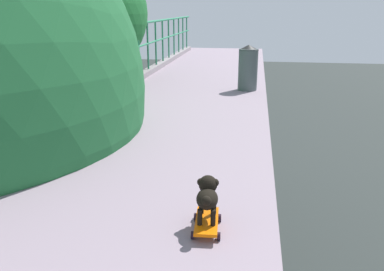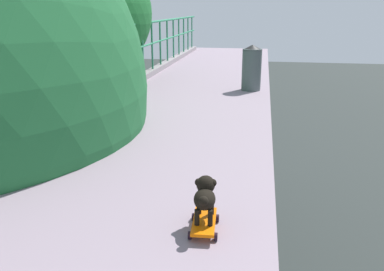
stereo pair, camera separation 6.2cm
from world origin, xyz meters
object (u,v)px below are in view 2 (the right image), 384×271
Objects in this scene: city_bus at (42,123)px; small_dog at (205,195)px; litter_bin at (252,67)px; toy_skateboard at (204,222)px.

small_dog is at bearing -55.59° from city_bus.
city_bus is 12.49× the size of litter_bin.
litter_bin reaches higher than small_dog.
city_bus is 26.72× the size of toy_skateboard.
city_bus is 15.66m from litter_bin.
small_dog is 0.39× the size of litter_bin.
city_bus is at bearing 124.41° from small_dog.
small_dog is (-0.00, 0.04, 0.20)m from toy_skateboard.
toy_skateboard reaches higher than city_bus.
toy_skateboard is 0.47× the size of litter_bin.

